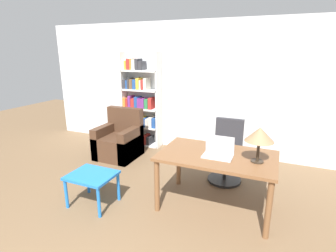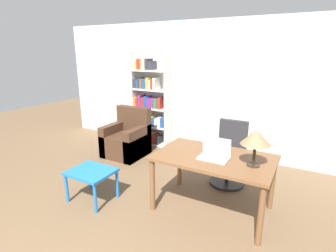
{
  "view_description": "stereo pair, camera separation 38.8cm",
  "coord_description": "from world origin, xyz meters",
  "px_view_note": "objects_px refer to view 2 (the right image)",
  "views": [
    {
      "loc": [
        1.26,
        -0.73,
        2.1
      ],
      "look_at": [
        -0.21,
        2.7,
        1.03
      ],
      "focal_mm": 28.0,
      "sensor_mm": 36.0,
      "label": 1
    },
    {
      "loc": [
        1.61,
        -0.56,
        2.1
      ],
      "look_at": [
        -0.21,
        2.7,
        1.03
      ],
      "focal_mm": 28.0,
      "sensor_mm": 36.0,
      "label": 2
    }
  ],
  "objects_px": {
    "laptop": "(215,154)",
    "office_chair": "(230,156)",
    "desk": "(214,163)",
    "table_lamp": "(256,138)",
    "side_table_blue": "(91,175)",
    "armchair": "(127,140)",
    "bookshelf": "(149,105)"
  },
  "relations": [
    {
      "from": "table_lamp",
      "to": "bookshelf",
      "type": "relative_size",
      "value": 0.21
    },
    {
      "from": "table_lamp",
      "to": "bookshelf",
      "type": "bearing_deg",
      "value": 145.14
    },
    {
      "from": "table_lamp",
      "to": "side_table_blue",
      "type": "height_order",
      "value": "table_lamp"
    },
    {
      "from": "side_table_blue",
      "to": "table_lamp",
      "type": "bearing_deg",
      "value": 15.33
    },
    {
      "from": "side_table_blue",
      "to": "armchair",
      "type": "distance_m",
      "value": 1.76
    },
    {
      "from": "desk",
      "to": "armchair",
      "type": "bearing_deg",
      "value": 155.52
    },
    {
      "from": "desk",
      "to": "armchair",
      "type": "relative_size",
      "value": 1.55
    },
    {
      "from": "laptop",
      "to": "armchair",
      "type": "bearing_deg",
      "value": 154.74
    },
    {
      "from": "side_table_blue",
      "to": "bookshelf",
      "type": "xyz_separation_m",
      "value": [
        -0.61,
        2.46,
        0.53
      ]
    },
    {
      "from": "desk",
      "to": "armchair",
      "type": "xyz_separation_m",
      "value": [
        -2.23,
        1.02,
        -0.36
      ]
    },
    {
      "from": "laptop",
      "to": "bookshelf",
      "type": "height_order",
      "value": "bookshelf"
    },
    {
      "from": "laptop",
      "to": "table_lamp",
      "type": "xyz_separation_m",
      "value": [
        0.49,
        0.0,
        0.29
      ]
    },
    {
      "from": "desk",
      "to": "armchair",
      "type": "height_order",
      "value": "armchair"
    },
    {
      "from": "desk",
      "to": "bookshelf",
      "type": "distance_m",
      "value": 2.88
    },
    {
      "from": "office_chair",
      "to": "bookshelf",
      "type": "xyz_separation_m",
      "value": [
        -2.17,
        0.97,
        0.47
      ]
    },
    {
      "from": "side_table_blue",
      "to": "armchair",
      "type": "relative_size",
      "value": 0.63
    },
    {
      "from": "desk",
      "to": "side_table_blue",
      "type": "relative_size",
      "value": 2.46
    },
    {
      "from": "table_lamp",
      "to": "armchair",
      "type": "relative_size",
      "value": 0.45
    },
    {
      "from": "table_lamp",
      "to": "office_chair",
      "type": "relative_size",
      "value": 0.43
    },
    {
      "from": "table_lamp",
      "to": "armchair",
      "type": "height_order",
      "value": "table_lamp"
    },
    {
      "from": "side_table_blue",
      "to": "desk",
      "type": "bearing_deg",
      "value": 21.24
    },
    {
      "from": "desk",
      "to": "office_chair",
      "type": "relative_size",
      "value": 1.47
    },
    {
      "from": "office_chair",
      "to": "side_table_blue",
      "type": "xyz_separation_m",
      "value": [
        -1.57,
        -1.49,
        -0.06
      ]
    },
    {
      "from": "office_chair",
      "to": "armchair",
      "type": "relative_size",
      "value": 1.06
    },
    {
      "from": "desk",
      "to": "table_lamp",
      "type": "relative_size",
      "value": 3.42
    },
    {
      "from": "desk",
      "to": "office_chair",
      "type": "xyz_separation_m",
      "value": [
        -0.03,
        0.87,
        -0.22
      ]
    },
    {
      "from": "armchair",
      "to": "bookshelf",
      "type": "xyz_separation_m",
      "value": [
        0.03,
        0.83,
        0.61
      ]
    },
    {
      "from": "laptop",
      "to": "office_chair",
      "type": "bearing_deg",
      "value": 93.01
    },
    {
      "from": "desk",
      "to": "bookshelf",
      "type": "height_order",
      "value": "bookshelf"
    },
    {
      "from": "armchair",
      "to": "laptop",
      "type": "bearing_deg",
      "value": -25.26
    },
    {
      "from": "table_lamp",
      "to": "armchair",
      "type": "bearing_deg",
      "value": 158.83
    },
    {
      "from": "laptop",
      "to": "office_chair",
      "type": "height_order",
      "value": "laptop"
    }
  ]
}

